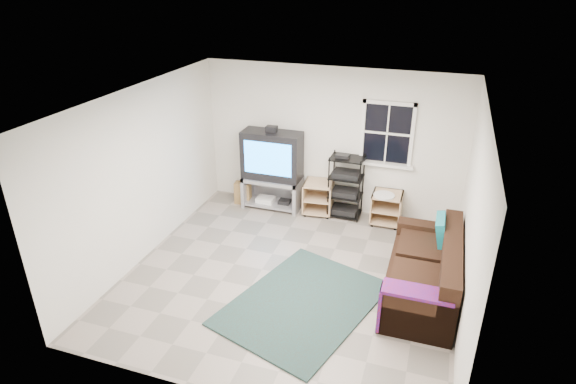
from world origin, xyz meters
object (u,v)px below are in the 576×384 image
(tv_unit, at_px, (272,164))
(sofa, at_px, (426,274))
(side_table_right, at_px, (386,205))
(av_rack, at_px, (346,190))
(side_table_left, at_px, (319,196))

(tv_unit, height_order, sofa, tv_unit)
(side_table_right, bearing_deg, sofa, -67.44)
(av_rack, distance_m, side_table_left, 0.52)
(tv_unit, bearing_deg, side_table_right, 1.10)
(side_table_left, xyz_separation_m, sofa, (2.01, -1.91, 0.01))
(tv_unit, xyz_separation_m, side_table_right, (2.09, 0.04, -0.53))
(side_table_right, distance_m, sofa, 2.05)
(tv_unit, bearing_deg, av_rack, 2.39)
(side_table_left, relative_size, sofa, 0.29)
(av_rack, bearing_deg, sofa, -51.46)
(tv_unit, distance_m, side_table_right, 2.15)
(sofa, bearing_deg, side_table_right, 112.56)
(tv_unit, bearing_deg, sofa, -32.83)
(sofa, bearing_deg, tv_unit, 147.17)
(side_table_left, distance_m, side_table_right, 1.22)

